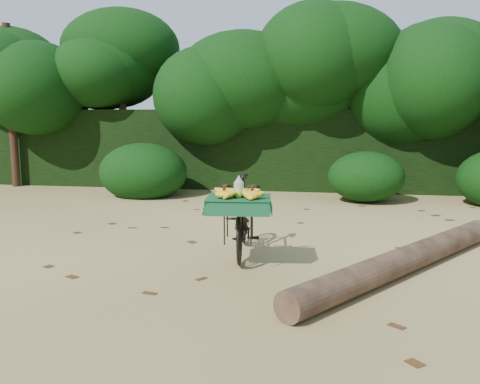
# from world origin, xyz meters

# --- Properties ---
(ground) EXTENTS (80.00, 80.00, 0.00)m
(ground) POSITION_xyz_m (0.00, 0.00, 0.00)
(ground) COLOR tan
(ground) RESTS_ON ground
(vendor_bicycle) EXTENTS (0.74, 1.73, 0.96)m
(vendor_bicycle) POSITION_xyz_m (-0.26, 0.24, 0.49)
(vendor_bicycle) COLOR black
(vendor_bicycle) RESTS_ON ground
(fallen_log) EXTENTS (2.57, 3.37, 0.29)m
(fallen_log) POSITION_xyz_m (1.61, -0.17, 0.14)
(fallen_log) COLOR brown
(fallen_log) RESTS_ON ground
(hedge_backdrop) EXTENTS (26.00, 1.80, 1.80)m
(hedge_backdrop) POSITION_xyz_m (0.00, 6.30, 0.90)
(hedge_backdrop) COLOR black
(hedge_backdrop) RESTS_ON ground
(tree_row) EXTENTS (14.50, 2.00, 4.00)m
(tree_row) POSITION_xyz_m (-0.65, 5.50, 2.00)
(tree_row) COLOR black
(tree_row) RESTS_ON ground
(bush_clumps) EXTENTS (8.80, 1.70, 0.90)m
(bush_clumps) POSITION_xyz_m (0.50, 4.30, 0.45)
(bush_clumps) COLOR black
(bush_clumps) RESTS_ON ground
(leaf_litter) EXTENTS (7.00, 7.30, 0.01)m
(leaf_litter) POSITION_xyz_m (0.00, 0.65, 0.01)
(leaf_litter) COLOR #462A12
(leaf_litter) RESTS_ON ground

